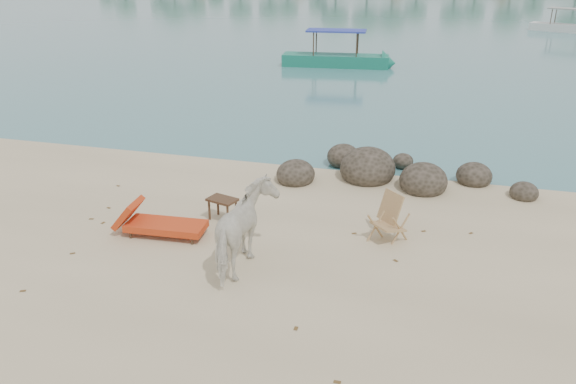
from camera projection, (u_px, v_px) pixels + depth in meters
name	position (u px, v px, depth m)	size (l,w,h in m)	color
boulders	(384.00, 173.00, 14.08)	(6.21, 2.73, 1.05)	black
cow	(246.00, 232.00, 9.84)	(0.82, 1.81, 1.53)	white
side_table	(223.00, 211.00, 11.89)	(0.61, 0.39, 0.49)	#382816
lounge_chair	(166.00, 223.00, 11.22)	(1.98, 0.69, 0.60)	red
deck_chair	(388.00, 221.00, 10.94)	(0.58, 0.64, 0.91)	tan
boat_near	(336.00, 36.00, 28.45)	(6.07, 1.37, 2.96)	#166F58
boat_mid	(569.00, 12.00, 41.63)	(5.65, 1.27, 2.76)	silver
dead_leaves	(194.00, 266.00, 10.24)	(8.41, 6.84, 0.00)	brown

